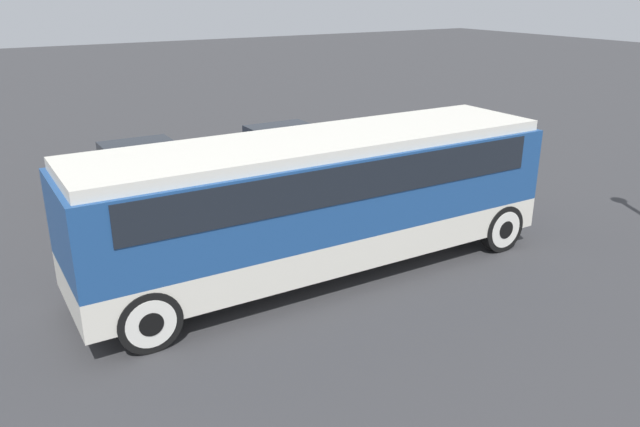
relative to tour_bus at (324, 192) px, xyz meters
name	(u,v)px	position (x,y,z in m)	size (l,w,h in m)	color
ground_plane	(320,272)	(-0.10, 0.00, -1.83)	(120.00, 120.00, 0.00)	#38383A
tour_bus	(324,192)	(0.00, 0.00, 0.00)	(10.31, 2.65, 3.01)	silver
parked_car_near	(144,165)	(-1.57, 8.08, -1.13)	(4.09, 1.93, 1.39)	#7A6B5B
parked_car_mid	(286,148)	(3.09, 7.55, -1.08)	(4.10, 1.94, 1.48)	navy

